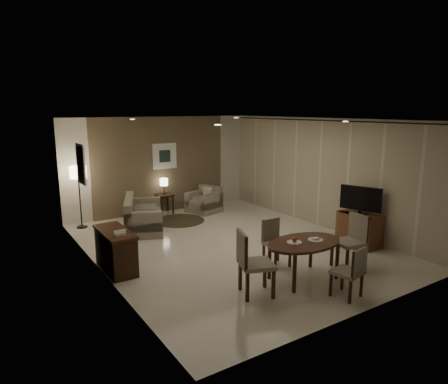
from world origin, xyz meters
TOP-DOWN VIEW (x-y plane):
  - room_shell at (0.00, 0.40)m, footprint 5.50×7.00m
  - taupe_accent at (0.00, 3.48)m, footprint 3.96×0.03m
  - curtain_wall at (2.68, 0.00)m, footprint 0.08×6.70m
  - curtain_rod at (2.68, 0.00)m, footprint 0.03×6.80m
  - art_back_frame at (0.10, 3.46)m, footprint 0.72×0.03m
  - art_back_canvas at (0.10, 3.44)m, footprint 0.34×0.01m
  - art_left_frame at (-2.72, 1.20)m, footprint 0.03×0.60m
  - art_left_canvas at (-2.71, 1.20)m, footprint 0.01×0.46m
  - downlight_nl at (-1.40, -1.80)m, footprint 0.10×0.10m
  - downlight_nr at (1.40, -1.80)m, footprint 0.10×0.10m
  - downlight_fl at (-1.40, 1.80)m, footprint 0.10×0.10m
  - downlight_fr at (1.40, 1.80)m, footprint 0.10×0.10m
  - console_desk at (-2.49, 0.00)m, footprint 0.48×1.20m
  - telephone at (-2.49, -0.30)m, footprint 0.20×0.14m
  - tv_cabinet at (2.40, -1.50)m, footprint 0.48×0.90m
  - flat_tv at (2.38, -1.50)m, footprint 0.36×0.85m
  - dining_table at (0.12, -2.16)m, footprint 1.44×0.90m
  - chair_near at (0.22, -3.02)m, footprint 0.47×0.47m
  - chair_far at (0.13, -1.45)m, footprint 0.43×0.43m
  - chair_left at (-0.93, -2.19)m, footprint 0.65×0.65m
  - chair_right at (1.17, -2.23)m, footprint 0.54×0.54m
  - plate_a at (-0.06, -2.11)m, footprint 0.26×0.26m
  - plate_b at (0.34, -2.21)m, footprint 0.26×0.26m
  - fruit_apple at (-0.06, -2.11)m, footprint 0.09×0.09m
  - napkin at (0.34, -2.21)m, footprint 0.12×0.08m
  - round_rug at (-0.04, 2.32)m, footprint 1.32×1.32m
  - sofa at (-1.11, 2.11)m, footprint 1.91×1.43m
  - armchair at (0.96, 2.77)m, footprint 0.97×1.00m
  - side_table at (-0.04, 3.23)m, footprint 0.43×0.43m
  - table_lamp at (-0.04, 3.25)m, footprint 0.22×0.22m
  - floor_lamp at (-2.37, 3.10)m, footprint 0.39×0.39m

SIDE VIEW (x-z plane):
  - round_rug at x=-0.04m, z-range 0.00..0.01m
  - side_table at x=-0.04m, z-range 0.00..0.55m
  - dining_table at x=0.12m, z-range 0.00..0.68m
  - tv_cabinet at x=2.40m, z-range 0.00..0.70m
  - armchair at x=0.96m, z-range 0.00..0.72m
  - console_desk at x=-2.49m, z-range 0.00..0.75m
  - sofa at x=-1.11m, z-range 0.00..0.81m
  - chair_near at x=0.22m, z-range 0.00..0.85m
  - chair_far at x=0.13m, z-range 0.00..0.87m
  - chair_right at x=1.17m, z-range 0.00..1.00m
  - chair_left at x=-0.93m, z-range 0.00..1.05m
  - plate_a at x=-0.06m, z-range 0.68..0.69m
  - plate_b at x=0.34m, z-range 0.68..0.69m
  - napkin at x=0.34m, z-range 0.69..0.72m
  - fruit_apple at x=-0.06m, z-range 0.69..0.78m
  - floor_lamp at x=-2.37m, z-range 0.00..1.55m
  - telephone at x=-2.49m, z-range 0.76..0.85m
  - table_lamp at x=-0.04m, z-range 0.55..1.05m
  - flat_tv at x=2.38m, z-range 0.72..1.32m
  - curtain_wall at x=2.68m, z-range 0.03..2.61m
  - taupe_accent at x=0.00m, z-range 0.00..2.70m
  - room_shell at x=0.00m, z-range 0.00..2.70m
  - art_back_frame at x=0.10m, z-range 1.24..1.96m
  - art_back_canvas at x=0.10m, z-range 1.43..1.77m
  - art_left_frame at x=-2.72m, z-range 1.45..2.25m
  - art_left_canvas at x=-2.71m, z-range 1.53..2.17m
  - curtain_rod at x=2.68m, z-range 2.62..2.66m
  - downlight_nl at x=-1.40m, z-range 2.68..2.69m
  - downlight_nr at x=1.40m, z-range 2.68..2.69m
  - downlight_fl at x=-1.40m, z-range 2.68..2.69m
  - downlight_fr at x=1.40m, z-range 2.68..2.69m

